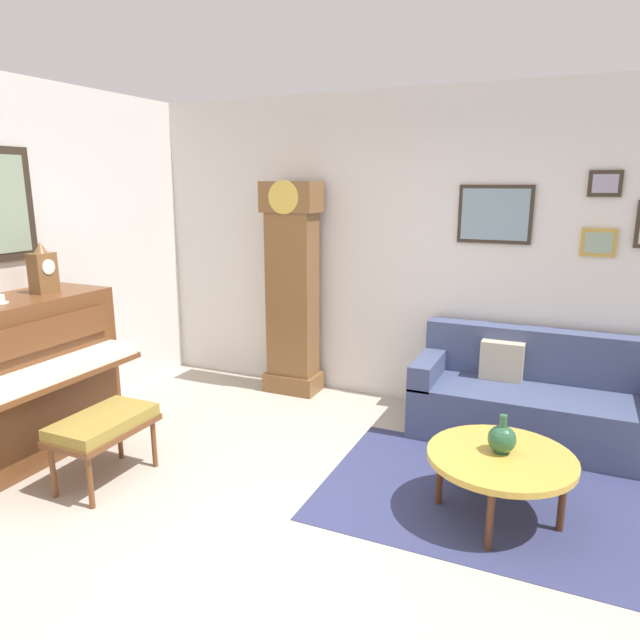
% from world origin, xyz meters
% --- Properties ---
extents(ground_plane, '(6.40, 6.00, 0.10)m').
position_xyz_m(ground_plane, '(0.00, 0.00, -0.05)').
color(ground_plane, '#B2A899').
extents(wall_back, '(5.30, 0.13, 2.80)m').
position_xyz_m(wall_back, '(0.02, 2.40, 1.40)').
color(wall_back, silver).
rests_on(wall_back, ground_plane).
extents(area_rug, '(2.10, 1.50, 0.01)m').
position_xyz_m(area_rug, '(1.01, 0.85, 0.00)').
color(area_rug, navy).
rests_on(area_rug, ground_plane).
extents(piano, '(0.87, 1.44, 1.20)m').
position_xyz_m(piano, '(-2.23, 0.03, 0.61)').
color(piano, brown).
rests_on(piano, ground_plane).
extents(piano_bench, '(0.42, 0.70, 0.48)m').
position_xyz_m(piano_bench, '(-1.41, 0.01, 0.41)').
color(piano_bench, brown).
rests_on(piano_bench, ground_plane).
extents(grandfather_clock, '(0.52, 0.34, 2.03)m').
position_xyz_m(grandfather_clock, '(-1.04, 2.13, 0.96)').
color(grandfather_clock, brown).
rests_on(grandfather_clock, ground_plane).
extents(couch, '(1.90, 0.80, 0.84)m').
position_xyz_m(couch, '(1.22, 1.96, 0.31)').
color(couch, '#424C70').
rests_on(couch, ground_plane).
extents(coffee_table, '(0.88, 0.88, 0.42)m').
position_xyz_m(coffee_table, '(1.10, 0.65, 0.39)').
color(coffee_table, gold).
rests_on(coffee_table, ground_plane).
extents(mantel_clock, '(0.13, 0.18, 0.38)m').
position_xyz_m(mantel_clock, '(-2.23, 0.35, 1.37)').
color(mantel_clock, brown).
rests_on(mantel_clock, piano).
extents(green_jug, '(0.17, 0.17, 0.24)m').
position_xyz_m(green_jug, '(1.10, 0.69, 0.50)').
color(green_jug, '#234C33').
rests_on(green_jug, coffee_table).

